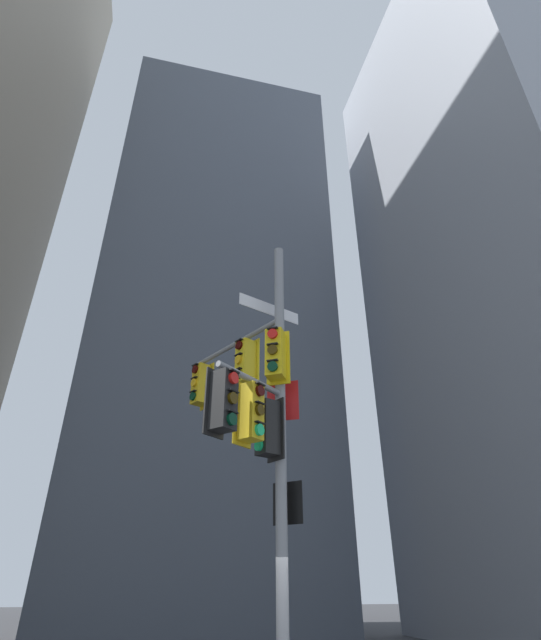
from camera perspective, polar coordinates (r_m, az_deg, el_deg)
The scene contains 2 objects.
building_mid_block at distance 32.62m, azimuth -7.35°, elevation -0.66°, with size 13.35×13.35×35.18m, color #4C5460.
signal_pole_assembly at distance 9.39m, azimuth -2.00°, elevation -10.17°, with size 2.21×4.21×8.85m.
Camera 1 is at (-2.23, -8.49, 2.08)m, focal length 26.69 mm.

